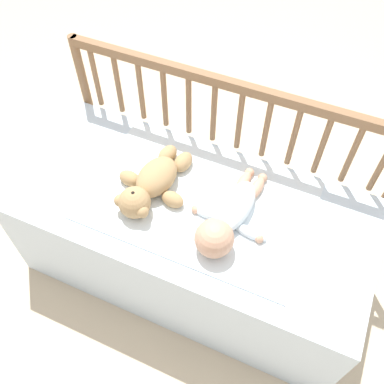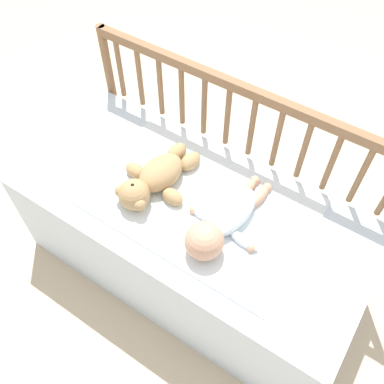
# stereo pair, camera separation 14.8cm
# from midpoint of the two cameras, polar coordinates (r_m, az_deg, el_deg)

# --- Properties ---
(ground_plane) EXTENTS (12.00, 12.00, 0.00)m
(ground_plane) POSITION_cam_midpoint_polar(r_m,az_deg,el_deg) (1.92, 2.10, -9.79)
(ground_plane) COLOR #C6B293
(crib_mattress) EXTENTS (1.31, 0.61, 0.47)m
(crib_mattress) POSITION_cam_midpoint_polar(r_m,az_deg,el_deg) (1.72, 2.33, -6.23)
(crib_mattress) COLOR silver
(crib_mattress) RESTS_ON ground_plane
(crib_rail) EXTENTS (1.31, 0.04, 0.78)m
(crib_rail) POSITION_cam_midpoint_polar(r_m,az_deg,el_deg) (1.64, 8.81, 8.01)
(crib_rail) COLOR brown
(crib_rail) RESTS_ON ground_plane
(blanket) EXTENTS (0.79, 0.52, 0.01)m
(blanket) POSITION_cam_midpoint_polar(r_m,az_deg,el_deg) (1.52, 3.76, -1.38)
(blanket) COLOR white
(blanket) RESTS_ON crib_mattress
(teddy_bear) EXTENTS (0.27, 0.37, 0.11)m
(teddy_bear) POSITION_cam_midpoint_polar(r_m,az_deg,el_deg) (1.53, -2.24, 1.65)
(teddy_bear) COLOR tan
(teddy_bear) RESTS_ON crib_mattress
(baby) EXTENTS (0.29, 0.42, 0.13)m
(baby) POSITION_cam_midpoint_polar(r_m,az_deg,el_deg) (1.43, 7.06, -4.34)
(baby) COLOR white
(baby) RESTS_ON crib_mattress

